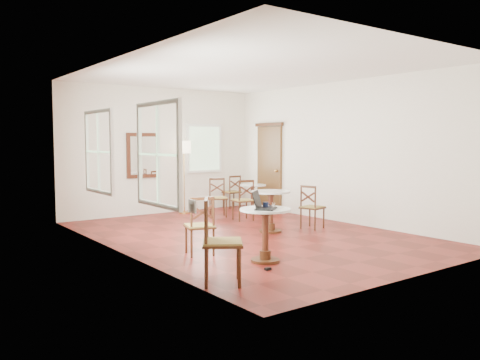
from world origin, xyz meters
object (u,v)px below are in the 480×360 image
(laptop, at_px, (262,205))
(power_adapter, at_px, (268,269))
(cafe_table_mid, at_px, (271,207))
(chair_mid_b, at_px, (312,207))
(chair_back_b, at_px, (218,198))
(chair_back_a, at_px, (232,192))
(water_glass, at_px, (274,206))
(chair_mid_a, at_px, (244,200))
(navy_mug, at_px, (266,205))
(cafe_table_near, at_px, (265,229))
(chair_near_a, at_px, (200,226))
(chair_near_b, at_px, (220,242))
(floor_lamp, at_px, (184,152))
(mouse, at_px, (270,206))
(cafe_table_back, at_px, (252,195))

(laptop, xyz_separation_m, power_adapter, (-0.19, -0.36, -0.82))
(cafe_table_mid, height_order, chair_mid_b, chair_mid_b)
(chair_back_b, bearing_deg, chair_back_a, 67.48)
(water_glass, bearing_deg, chair_back_a, 60.38)
(chair_mid_a, height_order, water_glass, chair_mid_a)
(laptop, bearing_deg, navy_mug, -37.72)
(cafe_table_near, relative_size, laptop, 1.66)
(chair_back_a, xyz_separation_m, water_glass, (-2.88, -5.07, 0.39))
(chair_near_a, xyz_separation_m, chair_back_b, (2.36, 3.06, -0.01))
(chair_near_b, bearing_deg, chair_mid_b, -26.27)
(chair_near_a, xyz_separation_m, floor_lamp, (2.01, 3.99, 1.03))
(cafe_table_near, xyz_separation_m, water_glass, (0.07, -0.10, 0.34))
(laptop, bearing_deg, chair_near_b, 166.57)
(chair_back_b, distance_m, laptop, 4.45)
(chair_near_b, bearing_deg, cafe_table_near, -31.44)
(mouse, bearing_deg, chair_back_b, 52.04)
(chair_near_b, relative_size, chair_back_b, 1.18)
(mouse, relative_size, navy_mug, 0.69)
(cafe_table_near, distance_m, chair_mid_a, 3.75)
(cafe_table_back, height_order, navy_mug, navy_mug)
(cafe_table_back, distance_m, chair_back_a, 1.05)
(laptop, relative_size, power_adapter, 5.32)
(mouse, bearing_deg, cafe_table_mid, 35.51)
(laptop, bearing_deg, chair_back_b, 25.34)
(water_glass, bearing_deg, chair_back_b, 66.53)
(water_glass, bearing_deg, power_adapter, -139.70)
(chair_back_a, xyz_separation_m, chair_back_b, (-1.11, -0.99, 0.01))
(chair_mid_a, relative_size, mouse, 10.79)
(chair_mid_a, height_order, laptop, laptop)
(chair_near_a, relative_size, navy_mug, 7.49)
(chair_back_b, bearing_deg, chair_near_a, -101.98)
(chair_near_a, distance_m, chair_mid_a, 3.37)
(chair_near_a, xyz_separation_m, chair_mid_b, (2.98, 0.64, -0.02))
(cafe_table_mid, relative_size, navy_mug, 6.55)
(chair_near_a, height_order, floor_lamp, floor_lamp)
(chair_near_b, distance_m, water_glass, 1.31)
(navy_mug, bearing_deg, chair_mid_b, 32.60)
(cafe_table_near, height_order, chair_near_b, chair_near_b)
(cafe_table_near, bearing_deg, cafe_table_mid, 48.33)
(power_adapter, bearing_deg, chair_back_a, 59.01)
(chair_back_b, xyz_separation_m, floor_lamp, (-0.35, 0.93, 1.04))
(cafe_table_mid, relative_size, chair_near_b, 0.76)
(laptop, distance_m, power_adapter, 0.91)
(chair_mid_a, height_order, chair_back_b, chair_mid_a)
(chair_back_b, bearing_deg, water_glass, -87.75)
(power_adapter, bearing_deg, chair_mid_b, 35.45)
(cafe_table_mid, height_order, chair_near_b, chair_near_b)
(chair_near_a, distance_m, mouse, 1.14)
(chair_back_a, bearing_deg, water_glass, 63.99)
(chair_near_a, relative_size, chair_near_b, 0.87)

